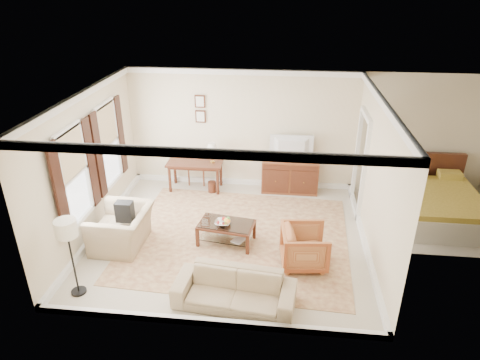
% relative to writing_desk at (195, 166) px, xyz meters
% --- Properties ---
extents(room_shell, '(5.51, 5.01, 2.91)m').
position_rel_writing_desk_xyz_m(room_shell, '(1.10, -2.07, 1.85)').
color(room_shell, beige).
rests_on(room_shell, ground).
extents(annex_bedroom, '(3.00, 2.70, 2.90)m').
position_rel_writing_desk_xyz_m(annex_bedroom, '(5.59, -0.92, -0.28)').
color(annex_bedroom, beige).
rests_on(annex_bedroom, ground).
extents(window_front, '(0.12, 1.56, 1.80)m').
position_rel_writing_desk_xyz_m(window_front, '(-1.60, -2.77, 0.93)').
color(window_front, '#CCB284').
rests_on(window_front, room_shell).
extents(window_rear, '(0.12, 1.56, 1.80)m').
position_rel_writing_desk_xyz_m(window_rear, '(-1.60, -1.17, 0.93)').
color(window_rear, '#CCB284').
rests_on(window_rear, room_shell).
extents(doorway, '(0.10, 1.12, 2.25)m').
position_rel_writing_desk_xyz_m(doorway, '(3.81, -0.57, 0.46)').
color(doorway, white).
rests_on(doorway, room_shell).
extents(rug, '(4.58, 3.98, 0.01)m').
position_rel_writing_desk_xyz_m(rug, '(1.28, -2.07, -0.61)').
color(rug, brown).
rests_on(rug, room_shell).
extents(writing_desk, '(1.34, 0.67, 0.73)m').
position_rel_writing_desk_xyz_m(writing_desk, '(0.00, 0.00, 0.00)').
color(writing_desk, '#492215').
rests_on(writing_desk, room_shell).
extents(desk_chair, '(0.53, 0.53, 1.05)m').
position_rel_writing_desk_xyz_m(desk_chair, '(-0.02, 0.35, -0.09)').
color(desk_chair, brown).
rests_on(desk_chair, room_shell).
extents(desk_lamp, '(0.32, 0.32, 0.50)m').
position_rel_writing_desk_xyz_m(desk_lamp, '(0.43, -0.00, 0.36)').
color(desk_lamp, silver).
rests_on(desk_lamp, writing_desk).
extents(framed_prints, '(0.25, 0.04, 0.68)m').
position_rel_writing_desk_xyz_m(framed_prints, '(0.10, 0.40, 1.32)').
color(framed_prints, '#492215').
rests_on(framed_prints, room_shell).
extents(sideboard, '(1.35, 0.52, 0.83)m').
position_rel_writing_desk_xyz_m(sideboard, '(2.31, 0.14, -0.20)').
color(sideboard, brown).
rests_on(sideboard, room_shell).
extents(tv, '(0.98, 0.56, 0.13)m').
position_rel_writing_desk_xyz_m(tv, '(2.31, 0.12, 0.70)').
color(tv, black).
rests_on(tv, sideboard).
extents(coffee_table, '(1.15, 0.78, 0.45)m').
position_rel_writing_desk_xyz_m(coffee_table, '(1.08, -2.28, -0.27)').
color(coffee_table, '#492215').
rests_on(coffee_table, room_shell).
extents(fruit_bowl, '(0.42, 0.42, 0.10)m').
position_rel_writing_desk_xyz_m(fruit_bowl, '(1.03, -2.35, -0.11)').
color(fruit_bowl, silver).
rests_on(fruit_bowl, coffee_table).
extents(book_a, '(0.28, 0.05, 0.38)m').
position_rel_writing_desk_xyz_m(book_a, '(0.91, -2.15, -0.44)').
color(book_a, brown).
rests_on(book_a, coffee_table).
extents(book_b, '(0.26, 0.16, 0.38)m').
position_rel_writing_desk_xyz_m(book_b, '(1.26, -2.37, -0.45)').
color(book_b, brown).
rests_on(book_b, coffee_table).
extents(striped_armchair, '(0.83, 0.88, 0.83)m').
position_rel_writing_desk_xyz_m(striped_armchair, '(2.59, -2.83, -0.20)').
color(striped_armchair, '#974421').
rests_on(striped_armchair, room_shell).
extents(club_armchair, '(0.80, 1.20, 1.03)m').
position_rel_writing_desk_xyz_m(club_armchair, '(-0.93, -2.59, -0.10)').
color(club_armchair, tan).
rests_on(club_armchair, room_shell).
extents(backpack, '(0.30, 0.37, 0.40)m').
position_rel_writing_desk_xyz_m(backpack, '(-0.84, -2.56, 0.15)').
color(backpack, black).
rests_on(backpack, club_armchair).
extents(sofa, '(1.98, 0.78, 0.76)m').
position_rel_writing_desk_xyz_m(sofa, '(1.46, -4.02, -0.24)').
color(sofa, tan).
rests_on(sofa, room_shell).
extents(floor_lamp, '(0.35, 0.35, 1.41)m').
position_rel_writing_desk_xyz_m(floor_lamp, '(-1.18, -4.03, 0.55)').
color(floor_lamp, black).
rests_on(floor_lamp, room_shell).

